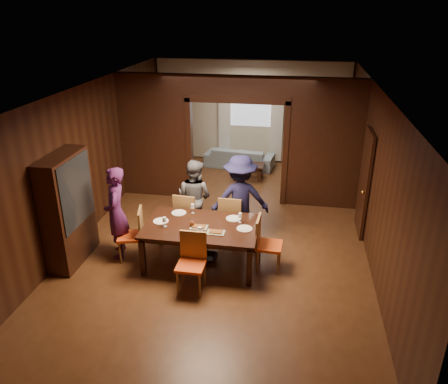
% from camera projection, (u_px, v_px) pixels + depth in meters
% --- Properties ---
extents(floor, '(9.00, 9.00, 0.00)m').
position_uv_depth(floor, '(225.00, 231.00, 8.97)').
color(floor, '#4C2A15').
rests_on(floor, ground).
extents(ceiling, '(5.50, 9.00, 0.02)m').
position_uv_depth(ceiling, '(225.00, 89.00, 7.81)').
color(ceiling, silver).
rests_on(ceiling, room_walls).
extents(room_walls, '(5.52, 9.01, 2.90)m').
position_uv_depth(room_walls, '(239.00, 135.00, 10.07)').
color(room_walls, black).
rests_on(room_walls, floor).
extents(person_purple, '(0.58, 0.72, 1.71)m').
position_uv_depth(person_purple, '(116.00, 213.00, 7.82)').
color(person_purple, '#4D1B4F').
rests_on(person_purple, floor).
extents(person_grey, '(0.92, 0.82, 1.56)m').
position_uv_depth(person_grey, '(194.00, 197.00, 8.61)').
color(person_grey, '#595960').
rests_on(person_grey, floor).
extents(person_navy, '(1.25, 0.90, 1.75)m').
position_uv_depth(person_navy, '(240.00, 199.00, 8.31)').
color(person_navy, '#171638').
rests_on(person_navy, floor).
extents(sofa, '(1.99, 0.97, 0.56)m').
position_uv_depth(sofa, '(240.00, 157.00, 12.37)').
color(sofa, '#859CAE').
rests_on(sofa, floor).
extents(serving_bowl, '(0.35, 0.35, 0.09)m').
position_uv_depth(serving_bowl, '(208.00, 220.00, 7.66)').
color(serving_bowl, black).
rests_on(serving_bowl, dining_table).
extents(dining_table, '(1.98, 1.23, 0.76)m').
position_uv_depth(dining_table, '(202.00, 244.00, 7.73)').
color(dining_table, black).
rests_on(dining_table, floor).
extents(coffee_table, '(0.80, 0.50, 0.40)m').
position_uv_depth(coffee_table, '(248.00, 171.00, 11.57)').
color(coffee_table, black).
rests_on(coffee_table, floor).
extents(chair_left, '(0.53, 0.53, 0.97)m').
position_uv_depth(chair_left, '(130.00, 234.00, 7.85)').
color(chair_left, '#ED4C16').
rests_on(chair_left, floor).
extents(chair_right, '(0.46, 0.46, 0.97)m').
position_uv_depth(chair_right, '(269.00, 244.00, 7.54)').
color(chair_right, '#ED5016').
rests_on(chair_right, floor).
extents(chair_far_l, '(0.47, 0.47, 0.97)m').
position_uv_depth(chair_far_l, '(188.00, 215.00, 8.58)').
color(chair_far_l, orange).
rests_on(chair_far_l, floor).
extents(chair_far_r, '(0.45, 0.45, 0.97)m').
position_uv_depth(chair_far_r, '(231.00, 217.00, 8.46)').
color(chair_far_r, orange).
rests_on(chair_far_r, floor).
extents(chair_near, '(0.44, 0.44, 0.97)m').
position_uv_depth(chair_near, '(191.00, 264.00, 6.96)').
color(chair_near, '#EB4B16').
rests_on(chair_near, floor).
extents(hutch, '(0.40, 1.20, 2.00)m').
position_uv_depth(hutch, '(68.00, 210.00, 7.60)').
color(hutch, black).
rests_on(hutch, floor).
extents(door_right, '(0.06, 0.90, 2.10)m').
position_uv_depth(door_right, '(364.00, 183.00, 8.59)').
color(door_right, black).
rests_on(door_right, floor).
extents(window_far, '(1.20, 0.03, 1.30)m').
position_uv_depth(window_far, '(251.00, 103.00, 12.31)').
color(window_far, silver).
rests_on(window_far, back_wall).
extents(curtain_left, '(0.35, 0.06, 2.40)m').
position_uv_depth(curtain_left, '(225.00, 118.00, 12.56)').
color(curtain_left, white).
rests_on(curtain_left, back_wall).
extents(curtain_right, '(0.35, 0.06, 2.40)m').
position_uv_depth(curtain_right, '(277.00, 120.00, 12.34)').
color(curtain_right, white).
rests_on(curtain_right, back_wall).
extents(plate_left, '(0.27, 0.27, 0.01)m').
position_uv_depth(plate_left, '(161.00, 221.00, 7.71)').
color(plate_left, white).
rests_on(plate_left, dining_table).
extents(plate_far_l, '(0.27, 0.27, 0.01)m').
position_uv_depth(plate_far_l, '(179.00, 213.00, 8.02)').
color(plate_far_l, silver).
rests_on(plate_far_l, dining_table).
extents(plate_far_r, '(0.27, 0.27, 0.01)m').
position_uv_depth(plate_far_r, '(234.00, 218.00, 7.80)').
color(plate_far_r, silver).
rests_on(plate_far_r, dining_table).
extents(plate_right, '(0.27, 0.27, 0.01)m').
position_uv_depth(plate_right, '(244.00, 229.00, 7.46)').
color(plate_right, silver).
rests_on(plate_right, dining_table).
extents(plate_near, '(0.27, 0.27, 0.01)m').
position_uv_depth(plate_near, '(198.00, 235.00, 7.26)').
color(plate_near, white).
rests_on(plate_near, dining_table).
extents(platter_a, '(0.30, 0.20, 0.04)m').
position_uv_depth(platter_a, '(199.00, 227.00, 7.49)').
color(platter_a, gray).
rests_on(platter_a, dining_table).
extents(platter_b, '(0.30, 0.20, 0.04)m').
position_uv_depth(platter_b, '(216.00, 232.00, 7.32)').
color(platter_b, gray).
rests_on(platter_b, dining_table).
extents(wineglass_left, '(0.08, 0.08, 0.18)m').
position_uv_depth(wineglass_left, '(164.00, 222.00, 7.50)').
color(wineglass_left, white).
rests_on(wineglass_left, dining_table).
extents(wineglass_far, '(0.08, 0.08, 0.18)m').
position_uv_depth(wineglass_far, '(193.00, 208.00, 7.99)').
color(wineglass_far, silver).
rests_on(wineglass_far, dining_table).
extents(wineglass_right, '(0.08, 0.08, 0.18)m').
position_uv_depth(wineglass_right, '(240.00, 218.00, 7.65)').
color(wineglass_right, white).
rests_on(wineglass_right, dining_table).
extents(tumbler, '(0.07, 0.07, 0.14)m').
position_uv_depth(tumbler, '(200.00, 231.00, 7.25)').
color(tumbler, white).
rests_on(tumbler, dining_table).
extents(condiment_jar, '(0.08, 0.08, 0.11)m').
position_uv_depth(condiment_jar, '(192.00, 224.00, 7.50)').
color(condiment_jar, '#532713').
rests_on(condiment_jar, dining_table).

